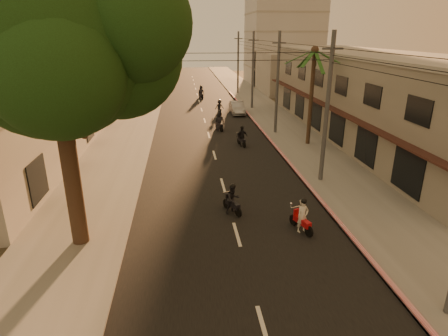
{
  "coord_description": "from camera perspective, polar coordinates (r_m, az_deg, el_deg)",
  "views": [
    {
      "loc": [
        -2.29,
        -13.15,
        8.86
      ],
      "look_at": [
        -0.17,
        5.84,
        1.92
      ],
      "focal_mm": 30.0,
      "sensor_mm": 36.0,
      "label": 1
    }
  ],
  "objects": [
    {
      "name": "sidewalk_right",
      "position": [
        35.67,
        9.82,
        5.4
      ],
      "size": [
        5.0,
        140.0,
        0.12
      ],
      "primitive_type": "cube",
      "color": "slate",
      "rests_on": "ground"
    },
    {
      "name": "parked_car",
      "position": [
        43.52,
        2.03,
        9.15
      ],
      "size": [
        1.49,
        4.22,
        1.39
      ],
      "primitive_type": "imported",
      "rotation": [
        0.0,
        0.0,
        -0.0
      ],
      "color": "gray",
      "rests_on": "ground"
    },
    {
      "name": "scooter_red",
      "position": [
        17.95,
        11.86,
        -7.28
      ],
      "size": [
        0.92,
        1.69,
        1.72
      ],
      "rotation": [
        0.0,
        0.0,
        0.33
      ],
      "color": "black",
      "rests_on": "ground"
    },
    {
      "name": "scooter_far_a",
      "position": [
        35.74,
        -0.72,
        7.1
      ],
      "size": [
        1.17,
        1.98,
        1.98
      ],
      "rotation": [
        0.0,
        0.0,
        0.22
      ],
      "color": "black",
      "rests_on": "ground"
    },
    {
      "name": "scooter_far_c",
      "position": [
        53.82,
        -3.5,
        11.39
      ],
      "size": [
        1.13,
        1.9,
        1.9
      ],
      "rotation": [
        0.0,
        0.0,
        0.24
      ],
      "color": "black",
      "rests_on": "ground"
    },
    {
      "name": "distant_tower",
      "position": [
        71.71,
        9.22,
        23.86
      ],
      "size": [
        12.1,
        12.1,
        28.0
      ],
      "color": "#B7B5B2",
      "rests_on": "ground"
    },
    {
      "name": "palm_tree",
      "position": [
        30.96,
        13.62,
        16.28
      ],
      "size": [
        5.0,
        5.0,
        8.2
      ],
      "color": "black",
      "rests_on": "ground"
    },
    {
      "name": "utility_poles",
      "position": [
        34.3,
        8.3,
        15.89
      ],
      "size": [
        1.2,
        48.26,
        9.0
      ],
      "color": "#38383A",
      "rests_on": "ground"
    },
    {
      "name": "filler_right",
      "position": [
        60.67,
        9.53,
        14.17
      ],
      "size": [
        8.0,
        14.0,
        6.0
      ],
      "primitive_type": "cube",
      "color": "#A4A094",
      "rests_on": "ground"
    },
    {
      "name": "filler_left_near",
      "position": [
        49.03,
        -20.51,
        10.94
      ],
      "size": [
        8.0,
        14.0,
        4.4
      ],
      "primitive_type": "cube",
      "color": "#A4A094",
      "rests_on": "ground"
    },
    {
      "name": "road",
      "position": [
        34.38,
        -2.34,
        5.05
      ],
      "size": [
        10.0,
        140.0,
        0.02
      ],
      "primitive_type": "cube",
      "color": "black",
      "rests_on": "ground"
    },
    {
      "name": "sidewalk_left",
      "position": [
        34.69,
        -14.83,
        4.61
      ],
      "size": [
        5.0,
        140.0,
        0.12
      ],
      "primitive_type": "cube",
      "color": "slate",
      "rests_on": "ground"
    },
    {
      "name": "scooter_far_b",
      "position": [
        43.68,
        -0.69,
        9.28
      ],
      "size": [
        1.11,
        1.68,
        1.64
      ],
      "rotation": [
        0.0,
        0.0,
        0.09
      ],
      "color": "black",
      "rests_on": "ground"
    },
    {
      "name": "broadleaf_tree",
      "position": [
        15.89,
        -23.21,
        17.07
      ],
      "size": [
        9.6,
        8.7,
        12.1
      ],
      "color": "black",
      "rests_on": "ground"
    },
    {
      "name": "shophouse_row",
      "position": [
        35.51,
        21.29,
        10.21
      ],
      "size": [
        8.8,
        34.2,
        7.3
      ],
      "color": "gray",
      "rests_on": "ground"
    },
    {
      "name": "ground",
      "position": [
        16.02,
        3.02,
        -13.64
      ],
      "size": [
        160.0,
        160.0,
        0.0
      ],
      "primitive_type": "plane",
      "color": "#383023",
      "rests_on": "ground"
    },
    {
      "name": "scooter_mid_b",
      "position": [
        30.83,
        2.72,
        4.77
      ],
      "size": [
        1.12,
        1.75,
        1.74
      ],
      "rotation": [
        0.0,
        0.0,
        0.21
      ],
      "color": "black",
      "rests_on": "ground"
    },
    {
      "name": "curb_stripe",
      "position": [
        30.39,
        8.0,
        3.03
      ],
      "size": [
        0.2,
        60.0,
        0.2
      ],
      "primitive_type": "cube",
      "color": "red",
      "rests_on": "ground"
    },
    {
      "name": "left_building",
      "position": [
        30.21,
        -29.11,
        5.49
      ],
      "size": [
        8.2,
        24.2,
        5.2
      ],
      "color": "#A4A094",
      "rests_on": "ground"
    },
    {
      "name": "scooter_mid_a",
      "position": [
        19.31,
        1.35,
        -4.83
      ],
      "size": [
        1.21,
        1.57,
        1.65
      ],
      "rotation": [
        0.0,
        0.0,
        0.43
      ],
      "color": "black",
      "rests_on": "ground"
    },
    {
      "name": "filler_left_far",
      "position": [
        66.41,
        -17.06,
        14.51
      ],
      "size": [
        8.0,
        14.0,
        7.0
      ],
      "primitive_type": "cube",
      "color": "#A4A094",
      "rests_on": "ground"
    }
  ]
}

